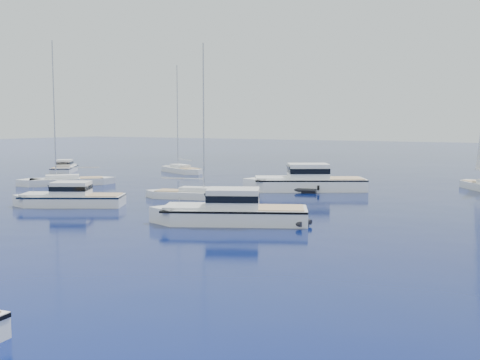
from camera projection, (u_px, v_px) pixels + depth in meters
The scene contains 10 objects.
ground at pixel (58, 263), 29.51m from camera, with size 400.00×400.00×0.00m, color navy.
motor_cruiser_left at pixel (69, 206), 49.80m from camera, with size 3.09×10.11×2.65m, color silver, non-canonical shape.
motor_cruiser_centre at pixel (230, 223), 41.26m from camera, with size 3.66×11.97×3.14m, color silver, non-canonical shape.
motor_cruiser_far_l at pixel (65, 172), 83.98m from camera, with size 2.69×8.79×2.31m, color silver, non-canonical shape.
motor_cruiser_distant at pixel (305, 190), 61.24m from camera, with size 4.17×13.63×3.58m, color white, non-canonical shape.
sailboat_mid_l at pixel (67, 185), 66.75m from camera, with size 2.96×11.38×16.73m, color silver, non-canonical shape.
sailboat_centre at pixel (194, 198), 54.79m from camera, with size 2.62×10.07×14.81m, color silver, non-canonical shape.
sailboat_far_l at pixel (181, 172), 83.47m from camera, with size 2.78×10.71×15.74m, color white, non-canonical shape.
tender_grey_near at pixel (287, 225), 40.54m from camera, with size 1.83×3.26×0.95m, color black, non-canonical shape.
tender_grey_far at pixel (301, 192), 59.79m from camera, with size 1.99×3.63×0.95m, color black, non-canonical shape.
Camera 1 is at (22.99, -19.84, 7.04)m, focal length 43.94 mm.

